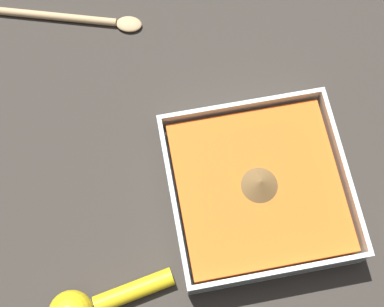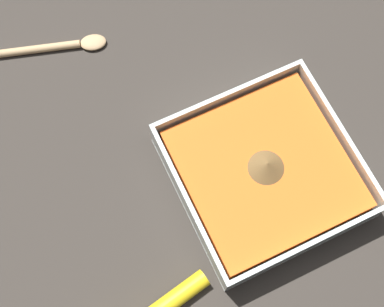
% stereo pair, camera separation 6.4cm
% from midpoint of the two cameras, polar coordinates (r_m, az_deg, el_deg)
% --- Properties ---
extents(ground_plane, '(4.00, 4.00, 0.00)m').
position_cam_midpoint_polar(ground_plane, '(0.75, 6.30, -3.82)').
color(ground_plane, '#332D28').
extents(square_dish, '(0.23, 0.23, 0.06)m').
position_cam_midpoint_polar(square_dish, '(0.73, 5.25, -2.34)').
color(square_dish, silver).
rests_on(square_dish, ground_plane).
extents(wooden_spoon, '(0.23, 0.09, 0.01)m').
position_cam_midpoint_polar(wooden_spoon, '(0.87, -18.16, 10.31)').
color(wooden_spoon, tan).
rests_on(wooden_spoon, ground_plane).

